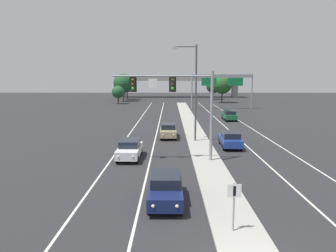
{
  "coord_description": "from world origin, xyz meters",
  "views": [
    {
      "loc": [
        -3.06,
        -9.69,
        6.86
      ],
      "look_at": [
        -3.2,
        13.54,
        3.2
      ],
      "focal_mm": 33.18,
      "sensor_mm": 36.0,
      "label": 1
    }
  ],
  "objects_px": {
    "car_receding_green": "(229,115)",
    "highway_sign_gantry": "(222,80)",
    "street_lamp_median": "(194,88)",
    "car_receding_blue": "(230,139)",
    "median_sign_post": "(234,200)",
    "tree_far_right_b": "(222,84)",
    "overhead_signal_mast": "(180,96)",
    "tree_far_left_c": "(127,84)",
    "car_oncoming_tan": "(168,130)",
    "tree_far_right_a": "(213,86)",
    "car_oncoming_navy": "(166,188)",
    "car_oncoming_white": "(130,149)",
    "tree_far_left_b": "(118,92)",
    "tree_far_left_a": "(123,83)"
  },
  "relations": [
    {
      "from": "car_oncoming_navy",
      "to": "highway_sign_gantry",
      "type": "height_order",
      "value": "highway_sign_gantry"
    },
    {
      "from": "car_receding_green",
      "to": "tree_far_right_b",
      "type": "relative_size",
      "value": 0.58
    },
    {
      "from": "overhead_signal_mast",
      "to": "street_lamp_median",
      "type": "height_order",
      "value": "street_lamp_median"
    },
    {
      "from": "street_lamp_median",
      "to": "car_receding_blue",
      "type": "distance_m",
      "value": 6.57
    },
    {
      "from": "median_sign_post",
      "to": "street_lamp_median",
      "type": "relative_size",
      "value": 0.22
    },
    {
      "from": "street_lamp_median",
      "to": "car_oncoming_tan",
      "type": "xyz_separation_m",
      "value": [
        -2.67,
        2.5,
        -4.97
      ]
    },
    {
      "from": "car_oncoming_navy",
      "to": "car_oncoming_white",
      "type": "xyz_separation_m",
      "value": [
        -3.2,
        9.41,
        0.0
      ]
    },
    {
      "from": "car_oncoming_tan",
      "to": "tree_far_left_a",
      "type": "height_order",
      "value": "tree_far_left_a"
    },
    {
      "from": "car_oncoming_navy",
      "to": "car_receding_blue",
      "type": "distance_m",
      "value": 15.01
    },
    {
      "from": "median_sign_post",
      "to": "highway_sign_gantry",
      "type": "height_order",
      "value": "highway_sign_gantry"
    },
    {
      "from": "tree_far_left_b",
      "to": "tree_far_right_b",
      "type": "bearing_deg",
      "value": 7.47
    },
    {
      "from": "car_receding_blue",
      "to": "tree_far_right_b",
      "type": "distance_m",
      "value": 54.92
    },
    {
      "from": "tree_far_right_b",
      "to": "car_receding_green",
      "type": "bearing_deg",
      "value": -97.42
    },
    {
      "from": "car_oncoming_white",
      "to": "car_receding_green",
      "type": "bearing_deg",
      "value": 61.27
    },
    {
      "from": "tree_far_right_a",
      "to": "median_sign_post",
      "type": "bearing_deg",
      "value": -97.22
    },
    {
      "from": "car_receding_green",
      "to": "highway_sign_gantry",
      "type": "xyz_separation_m",
      "value": [
        1.7,
        18.09,
        5.34
      ]
    },
    {
      "from": "street_lamp_median",
      "to": "tree_far_left_a",
      "type": "xyz_separation_m",
      "value": [
        -15.82,
        56.3,
        -0.63
      ]
    },
    {
      "from": "car_oncoming_navy",
      "to": "car_receding_green",
      "type": "xyz_separation_m",
      "value": [
        9.79,
        33.11,
        0.0
      ]
    },
    {
      "from": "car_oncoming_white",
      "to": "tree_far_left_b",
      "type": "relative_size",
      "value": 0.96
    },
    {
      "from": "street_lamp_median",
      "to": "car_oncoming_navy",
      "type": "distance_m",
      "value": 17.14
    },
    {
      "from": "overhead_signal_mast",
      "to": "tree_far_left_c",
      "type": "height_order",
      "value": "overhead_signal_mast"
    },
    {
      "from": "tree_far_left_a",
      "to": "tree_far_right_b",
      "type": "relative_size",
      "value": 1.02
    },
    {
      "from": "car_oncoming_white",
      "to": "car_receding_blue",
      "type": "relative_size",
      "value": 1.0
    },
    {
      "from": "car_oncoming_white",
      "to": "car_oncoming_tan",
      "type": "distance_m",
      "value": 9.81
    },
    {
      "from": "car_oncoming_tan",
      "to": "tree_far_left_b",
      "type": "height_order",
      "value": "tree_far_left_b"
    },
    {
      "from": "tree_far_left_c",
      "to": "tree_far_right_b",
      "type": "distance_m",
      "value": 30.19
    },
    {
      "from": "median_sign_post",
      "to": "car_oncoming_navy",
      "type": "xyz_separation_m",
      "value": [
        -3.03,
        3.55,
        -0.77
      ]
    },
    {
      "from": "tree_far_left_b",
      "to": "tree_far_right_b",
      "type": "xyz_separation_m",
      "value": [
        27.51,
        3.61,
        2.03
      ]
    },
    {
      "from": "street_lamp_median",
      "to": "tree_far_left_c",
      "type": "xyz_separation_m",
      "value": [
        -15.77,
        64.38,
        -1.01
      ]
    },
    {
      "from": "car_receding_blue",
      "to": "tree_far_left_a",
      "type": "xyz_separation_m",
      "value": [
        -19.3,
        58.81,
        4.34
      ]
    },
    {
      "from": "overhead_signal_mast",
      "to": "highway_sign_gantry",
      "type": "height_order",
      "value": "highway_sign_gantry"
    },
    {
      "from": "highway_sign_gantry",
      "to": "tree_far_right_a",
      "type": "relative_size",
      "value": 2.12
    },
    {
      "from": "car_oncoming_white",
      "to": "tree_far_left_c",
      "type": "distance_m",
      "value": 71.93
    },
    {
      "from": "street_lamp_median",
      "to": "median_sign_post",
      "type": "bearing_deg",
      "value": -89.09
    },
    {
      "from": "car_oncoming_navy",
      "to": "tree_far_left_b",
      "type": "bearing_deg",
      "value": 101.62
    },
    {
      "from": "tree_far_right_b",
      "to": "highway_sign_gantry",
      "type": "bearing_deg",
      "value": -99.65
    },
    {
      "from": "car_receding_green",
      "to": "car_oncoming_white",
      "type": "bearing_deg",
      "value": -118.73
    },
    {
      "from": "car_oncoming_tan",
      "to": "car_receding_green",
      "type": "bearing_deg",
      "value": 55.98
    },
    {
      "from": "car_oncoming_navy",
      "to": "tree_far_left_a",
      "type": "distance_m",
      "value": 73.78
    },
    {
      "from": "overhead_signal_mast",
      "to": "car_receding_green",
      "type": "relative_size",
      "value": 1.77
    },
    {
      "from": "highway_sign_gantry",
      "to": "tree_far_left_b",
      "type": "relative_size",
      "value": 2.84
    },
    {
      "from": "street_lamp_median",
      "to": "car_oncoming_tan",
      "type": "relative_size",
      "value": 2.23
    },
    {
      "from": "street_lamp_median",
      "to": "car_receding_green",
      "type": "relative_size",
      "value": 2.23
    },
    {
      "from": "car_oncoming_navy",
      "to": "tree_far_right_b",
      "type": "distance_m",
      "value": 69.44
    },
    {
      "from": "car_oncoming_white",
      "to": "tree_far_left_c",
      "type": "relative_size",
      "value": 0.61
    },
    {
      "from": "median_sign_post",
      "to": "tree_far_left_b",
      "type": "distance_m",
      "value": 69.69
    },
    {
      "from": "overhead_signal_mast",
      "to": "street_lamp_median",
      "type": "xyz_separation_m",
      "value": [
        1.7,
        7.84,
        0.43
      ]
    },
    {
      "from": "tree_far_right_a",
      "to": "tree_far_right_b",
      "type": "height_order",
      "value": "tree_far_right_b"
    },
    {
      "from": "car_receding_green",
      "to": "highway_sign_gantry",
      "type": "distance_m",
      "value": 18.94
    },
    {
      "from": "street_lamp_median",
      "to": "car_oncoming_navy",
      "type": "height_order",
      "value": "street_lamp_median"
    }
  ]
}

